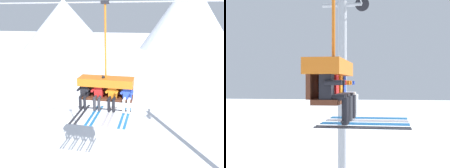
% 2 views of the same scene
% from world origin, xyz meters
% --- Properties ---
extents(mountain_peak_west, '(21.37, 21.37, 12.12)m').
position_xyz_m(mountain_peak_west, '(-21.33, 47.08, 6.06)').
color(mountain_peak_west, silver).
rests_on(mountain_peak_west, ground_plane).
extents(mountain_peak_central, '(22.41, 22.41, 16.73)m').
position_xyz_m(mountain_peak_central, '(9.63, 49.06, 8.36)').
color(mountain_peak_central, silver).
rests_on(mountain_peak_central, ground_plane).
extents(lift_cable, '(16.99, 0.05, 0.05)m').
position_xyz_m(lift_cable, '(-0.01, -0.80, 8.31)').
color(lift_cable, '#9EA3A8').
extents(chairlift_chair, '(2.09, 0.74, 3.90)m').
position_xyz_m(chairlift_chair, '(0.73, -0.73, 5.37)').
color(chairlift_chair, '#512819').
extents(skier_black, '(0.46, 1.70, 1.23)m').
position_xyz_m(skier_black, '(-0.11, -0.95, 5.04)').
color(skier_black, black).
extents(skier_red, '(0.48, 1.70, 1.34)m').
position_xyz_m(skier_red, '(0.45, -0.94, 5.06)').
color(skier_red, red).
extents(skier_orange, '(0.46, 1.70, 1.23)m').
position_xyz_m(skier_orange, '(1.01, -0.95, 5.04)').
color(skier_orange, orange).
extents(skier_blue, '(0.46, 1.70, 1.23)m').
position_xyz_m(skier_blue, '(1.57, -0.95, 5.04)').
color(skier_blue, '#2847B7').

